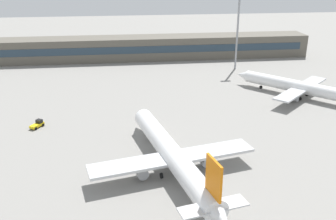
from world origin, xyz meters
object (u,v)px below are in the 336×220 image
at_px(airplane_mid, 298,87).
at_px(baggage_tug_yellow, 38,124).
at_px(airplane_near, 171,153).
at_px(floodlight_tower_west, 238,22).

xyz_separation_m(airplane_mid, baggage_tug_yellow, (-71.79, -13.51, -2.27)).
relative_size(airplane_near, baggage_tug_yellow, 11.81).
bearing_deg(floodlight_tower_west, baggage_tug_yellow, -143.77).
height_order(airplane_near, airplane_mid, airplane_near).
distance_m(airplane_near, airplane_mid, 56.36).
bearing_deg(airplane_mid, floodlight_tower_west, 105.85).
bearing_deg(airplane_near, floodlight_tower_west, 64.42).
distance_m(baggage_tug_yellow, floodlight_tower_west, 79.35).
distance_m(airplane_mid, floodlight_tower_west, 36.54).
relative_size(airplane_near, floodlight_tower_west, 1.49).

